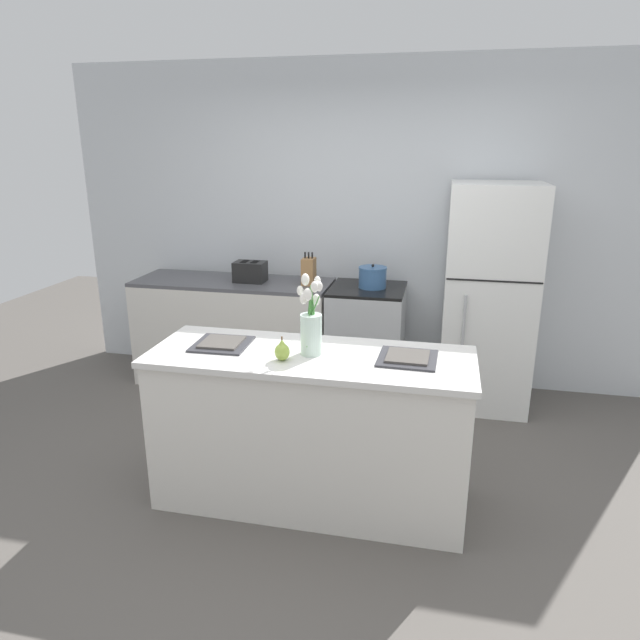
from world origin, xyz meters
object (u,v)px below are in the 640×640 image
at_px(flower_vase, 311,325).
at_px(plate_setting_left, 222,343).
at_px(plate_setting_right, 408,358).
at_px(refrigerator, 489,298).
at_px(cooking_pot, 373,277).
at_px(toaster, 250,272).
at_px(pear_figurine, 282,351).
at_px(knife_block, 309,271).
at_px(stove_range, 366,341).

height_order(flower_vase, plate_setting_left, flower_vase).
bearing_deg(plate_setting_right, refrigerator, 71.69).
bearing_deg(flower_vase, cooking_pot, 85.30).
height_order(plate_setting_left, toaster, toaster).
bearing_deg(refrigerator, flower_vase, -123.15).
bearing_deg(refrigerator, plate_setting_left, -135.22).
bearing_deg(pear_figurine, toaster, 114.20).
distance_m(plate_setting_right, cooking_pot, 1.63).
height_order(toaster, cooking_pot, cooking_pot).
height_order(plate_setting_right, knife_block, knife_block).
bearing_deg(toaster, stove_range, 0.24).
bearing_deg(plate_setting_right, knife_block, 120.44).
height_order(stove_range, pear_figurine, pear_figurine).
bearing_deg(plate_setting_right, plate_setting_left, 180.00).
relative_size(refrigerator, cooking_pot, 7.68).
relative_size(pear_figurine, plate_setting_left, 0.42).
bearing_deg(toaster, flower_vase, -60.54).
bearing_deg(plate_setting_left, knife_block, 84.92).
relative_size(stove_range, cooking_pot, 3.99).
xyz_separation_m(refrigerator, plate_setting_right, (-0.52, -1.57, 0.05)).
relative_size(stove_range, knife_block, 3.38).
bearing_deg(knife_block, pear_figurine, -81.22).
height_order(pear_figurine, toaster, toaster).
xyz_separation_m(pear_figurine, cooking_pot, (0.26, 1.73, 0.02)).
distance_m(flower_vase, pear_figurine, 0.21).
height_order(refrigerator, plate_setting_left, refrigerator).
xyz_separation_m(plate_setting_left, plate_setting_right, (1.06, 0.00, 0.00)).
bearing_deg(toaster, refrigerator, 0.14).
distance_m(stove_range, knife_block, 0.75).
height_order(plate_setting_right, cooking_pot, cooking_pot).
relative_size(plate_setting_left, toaster, 1.14).
bearing_deg(plate_setting_right, toaster, 132.41).
bearing_deg(stove_range, plate_setting_left, -111.92).
xyz_separation_m(flower_vase, cooking_pot, (0.13, 1.61, -0.09)).
relative_size(toaster, knife_block, 1.04).
height_order(refrigerator, flower_vase, refrigerator).
bearing_deg(toaster, knife_block, 0.68).
bearing_deg(toaster, pear_figurine, -65.80).
relative_size(pear_figurine, plate_setting_right, 0.42).
relative_size(stove_range, pear_figurine, 6.83).
relative_size(stove_range, toaster, 3.26).
relative_size(stove_range, flower_vase, 2.05).
relative_size(plate_setting_right, toaster, 1.14).
xyz_separation_m(refrigerator, cooking_pot, (-0.91, 0.01, 0.12)).
bearing_deg(cooking_pot, flower_vase, -94.70).
bearing_deg(refrigerator, toaster, -179.86).
bearing_deg(refrigerator, plate_setting_right, -108.31).
xyz_separation_m(refrigerator, toaster, (-1.95, -0.00, 0.12)).
bearing_deg(pear_figurine, stove_range, 82.56).
bearing_deg(stove_range, plate_setting_right, -74.63).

